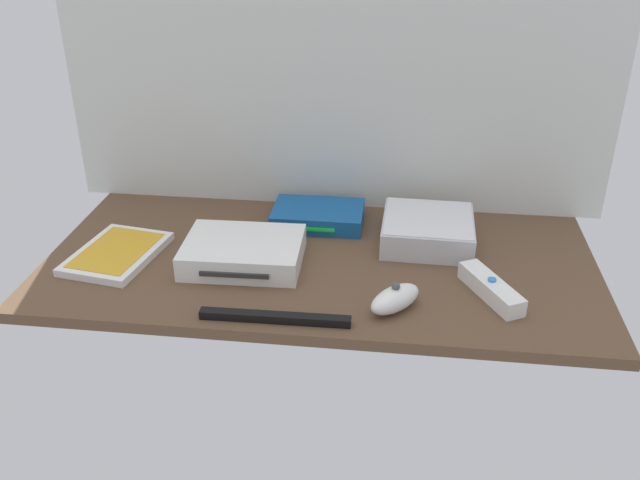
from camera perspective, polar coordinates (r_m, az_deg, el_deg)
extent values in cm
cube|color=brown|center=(126.54, 0.00, -2.00)|extent=(100.00, 48.00, 2.00)
cube|color=silver|center=(137.58, 1.31, 15.23)|extent=(110.00, 1.20, 64.00)
cube|color=white|center=(124.71, -6.37, -0.99)|extent=(21.44, 16.58, 4.40)
cube|color=#2D2D2D|center=(117.76, -7.14, -2.90)|extent=(12.01, 0.93, 0.80)
cube|color=silver|center=(132.31, 8.90, 0.76)|extent=(17.44, 17.44, 5.00)
cube|color=silver|center=(131.15, 8.98, 1.79)|extent=(16.74, 16.74, 0.30)
cube|color=white|center=(131.88, -16.48, -1.09)|extent=(16.48, 20.94, 1.40)
cube|color=gold|center=(131.52, -16.52, -0.80)|extent=(13.64, 17.92, 0.16)
cube|color=#145193|center=(138.51, -0.15, 2.03)|extent=(18.04, 12.06, 3.40)
cube|color=#19D833|center=(133.00, -0.50, 0.88)|extent=(8.00, 0.43, 0.60)
cube|color=white|center=(117.94, 13.96, -3.92)|extent=(10.18, 14.74, 3.00)
cylinder|color=#387FDB|center=(117.08, 14.06, -3.21)|extent=(1.40, 1.40, 0.40)
ellipsoid|color=white|center=(111.48, 6.23, -4.88)|extent=(10.00, 10.35, 4.00)
sphere|color=#4C4C4C|center=(110.21, 6.29, -3.82)|extent=(1.40, 1.40, 1.40)
cube|color=black|center=(108.96, -3.76, -6.42)|extent=(24.03, 2.18, 1.40)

